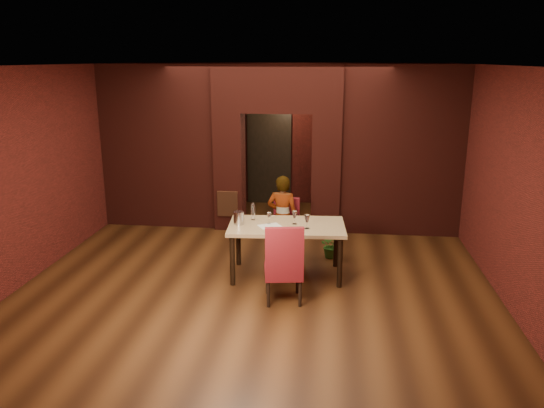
{
  "coord_description": "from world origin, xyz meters",
  "views": [
    {
      "loc": [
        1.09,
        -8.1,
        3.3
      ],
      "look_at": [
        0.13,
        0.0,
        1.05
      ],
      "focal_mm": 35.0,
      "sensor_mm": 36.0,
      "label": 1
    }
  ],
  "objects": [
    {
      "name": "wall_right",
      "position": [
        3.5,
        0.0,
        1.6
      ],
      "size": [
        0.04,
        8.0,
        3.2
      ],
      "primitive_type": "cube",
      "color": "maroon",
      "rests_on": "ground"
    },
    {
      "name": "wall_left",
      "position": [
        -3.5,
        0.0,
        1.6
      ],
      "size": [
        0.04,
        8.0,
        3.2
      ],
      "primitive_type": "cube",
      "color": "maroon",
      "rests_on": "ground"
    },
    {
      "name": "tasting_sheet",
      "position": [
        0.15,
        -0.48,
        0.83
      ],
      "size": [
        0.4,
        0.37,
        0.0
      ],
      "primitive_type": "cube",
      "rotation": [
        0.0,
        0.0,
        0.53
      ],
      "color": "silver",
      "rests_on": "dining_table"
    },
    {
      "name": "wine_glass_c",
      "position": [
        0.72,
        -0.54,
        0.94
      ],
      "size": [
        0.09,
        0.09,
        0.21
      ],
      "primitive_type": null,
      "color": "silver",
      "rests_on": "dining_table"
    },
    {
      "name": "lintel",
      "position": [
        0.0,
        2.0,
        2.75
      ],
      "size": [
        2.45,
        0.55,
        0.9
      ],
      "primitive_type": "cube",
      "color": "maroon",
      "rests_on": "ground"
    },
    {
      "name": "wine_bucket",
      "position": [
        -0.33,
        -0.44,
        0.93
      ],
      "size": [
        0.16,
        0.16,
        0.2
      ],
      "primitive_type": "cylinder",
      "color": "#B1B0B7",
      "rests_on": "dining_table"
    },
    {
      "name": "wall_back",
      "position": [
        0.0,
        4.0,
        1.6
      ],
      "size": [
        7.0,
        0.04,
        3.2
      ],
      "primitive_type": "cube",
      "color": "maroon",
      "rests_on": "ground"
    },
    {
      "name": "wing_wall_right",
      "position": [
        2.36,
        2.0,
        1.6
      ],
      "size": [
        2.28,
        0.35,
        3.2
      ],
      "primitive_type": "cube",
      "color": "maroon",
      "rests_on": "ground"
    },
    {
      "name": "chair_far",
      "position": [
        0.29,
        0.47,
        0.49
      ],
      "size": [
        0.48,
        0.48,
        0.99
      ],
      "primitive_type": "cube",
      "rotation": [
        0.0,
        0.0,
        -0.07
      ],
      "color": "maroon",
      "rests_on": "ground"
    },
    {
      "name": "wine_glass_b",
      "position": [
        0.52,
        -0.33,
        0.93
      ],
      "size": [
        0.08,
        0.08,
        0.2
      ],
      "primitive_type": null,
      "color": "white",
      "rests_on": "dining_table"
    },
    {
      "name": "person_seated",
      "position": [
        0.26,
        0.4,
        0.72
      ],
      "size": [
        0.56,
        0.4,
        1.43
      ],
      "primitive_type": "imported",
      "rotation": [
        0.0,
        0.0,
        3.03
      ],
      "color": "beige",
      "rests_on": "ground"
    },
    {
      "name": "ceiling",
      "position": [
        0.0,
        0.0,
        3.2
      ],
      "size": [
        7.0,
        8.0,
        0.04
      ],
      "primitive_type": "cube",
      "color": "silver",
      "rests_on": "ground"
    },
    {
      "name": "wall_front",
      "position": [
        0.0,
        -4.0,
        1.6
      ],
      "size": [
        7.0,
        0.04,
        3.2
      ],
      "primitive_type": "cube",
      "color": "maroon",
      "rests_on": "ground"
    },
    {
      "name": "floor",
      "position": [
        0.0,
        0.0,
        0.0
      ],
      "size": [
        8.0,
        8.0,
        0.0
      ],
      "primitive_type": "plane",
      "color": "#432510",
      "rests_on": "ground"
    },
    {
      "name": "potted_plant",
      "position": [
        1.1,
        0.47,
        0.21
      ],
      "size": [
        0.43,
        0.39,
        0.43
      ],
      "primitive_type": "imported",
      "rotation": [
        0.0,
        0.0,
        0.16
      ],
      "color": "#2A611F",
      "rests_on": "ground"
    },
    {
      "name": "water_bottle",
      "position": [
        -0.15,
        -0.18,
        0.97
      ],
      "size": [
        0.06,
        0.06,
        0.27
      ],
      "primitive_type": "cylinder",
      "color": "white",
      "rests_on": "dining_table"
    },
    {
      "name": "chair_near",
      "position": [
        0.44,
        -1.27,
        0.57
      ],
      "size": [
        0.59,
        0.59,
        1.14
      ],
      "primitive_type": "cube",
      "rotation": [
        0.0,
        0.0,
        3.3
      ],
      "color": "maroon",
      "rests_on": "ground"
    },
    {
      "name": "wine_glass_a",
      "position": [
        0.13,
        -0.36,
        0.92
      ],
      "size": [
        0.07,
        0.07,
        0.18
      ],
      "primitive_type": null,
      "color": "white",
      "rests_on": "dining_table"
    },
    {
      "name": "rear_door",
      "position": [
        -0.4,
        3.94,
        1.05
      ],
      "size": [
        0.9,
        0.08,
        2.1
      ],
      "primitive_type": "cube",
      "color": "black",
      "rests_on": "ground"
    },
    {
      "name": "rear_door_frame",
      "position": [
        -0.4,
        3.9,
        1.05
      ],
      "size": [
        1.02,
        0.04,
        2.22
      ],
      "primitive_type": "cube",
      "color": "black",
      "rests_on": "ground"
    },
    {
      "name": "dining_table",
      "position": [
        0.4,
        -0.38,
        0.42
      ],
      "size": [
        1.84,
        1.12,
        0.83
      ],
      "primitive_type": "cube",
      "rotation": [
        0.0,
        0.0,
        0.07
      ],
      "color": "#A2825E",
      "rests_on": "ground"
    },
    {
      "name": "pillar_left",
      "position": [
        -0.95,
        2.0,
        1.15
      ],
      "size": [
        0.55,
        0.55,
        2.3
      ],
      "primitive_type": "cube",
      "color": "maroon",
      "rests_on": "ground"
    },
    {
      "name": "pillar_right",
      "position": [
        0.95,
        2.0,
        1.15
      ],
      "size": [
        0.55,
        0.55,
        2.3
      ],
      "primitive_type": "cube",
      "color": "maroon",
      "rests_on": "ground"
    },
    {
      "name": "vent_panel",
      "position": [
        -0.95,
        1.71,
        0.55
      ],
      "size": [
        0.4,
        0.03,
        0.5
      ],
      "primitive_type": "cube",
      "color": "brown",
      "rests_on": "ground"
    },
    {
      "name": "wing_wall_left",
      "position": [
        -2.36,
        2.0,
        1.6
      ],
      "size": [
        2.28,
        0.35,
        3.2
      ],
      "primitive_type": "cube",
      "color": "maroon",
      "rests_on": "ground"
    }
  ]
}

